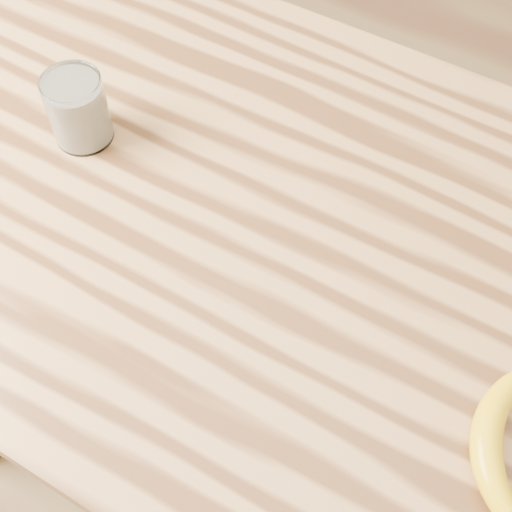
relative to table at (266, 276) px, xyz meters
The scene contains 3 objects.
table is the anchor object (origin of this frame).
smoothie_glass 0.35m from the table, behind, with size 0.08×0.08×0.10m.
banana 0.40m from the table, 21.50° to the right, with size 0.10×0.28×0.03m, color #E3B30E, non-canonical shape.
Camera 1 is at (0.26, -0.47, 1.65)m, focal length 50.00 mm.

